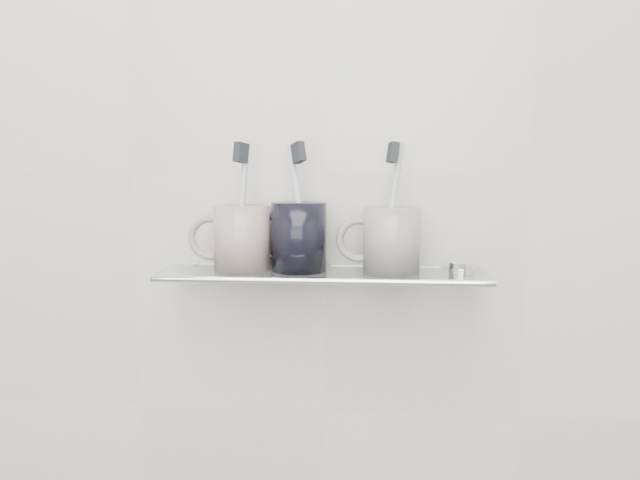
# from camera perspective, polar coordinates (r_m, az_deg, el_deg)

# --- Properties ---
(wall_back) EXTENTS (2.50, 0.00, 2.50)m
(wall_back) POSITION_cam_1_polar(r_m,az_deg,el_deg) (1.00, 0.52, 6.20)
(wall_back) COLOR beige
(wall_back) RESTS_ON ground
(shelf_glass) EXTENTS (0.50, 0.12, 0.01)m
(shelf_glass) POSITION_cam_1_polar(r_m,az_deg,el_deg) (0.96, 0.25, -3.12)
(shelf_glass) COLOR silver
(shelf_glass) RESTS_ON wall_back
(shelf_rail) EXTENTS (0.50, 0.01, 0.01)m
(shelf_rail) POSITION_cam_1_polar(r_m,az_deg,el_deg) (0.90, -0.02, -3.77)
(shelf_rail) COLOR silver
(shelf_rail) RESTS_ON shelf_glass
(bracket_left) EXTENTS (0.02, 0.03, 0.02)m
(bracket_left) POSITION_cam_1_polar(r_m,az_deg,el_deg) (1.04, -11.16, -3.02)
(bracket_left) COLOR silver
(bracket_left) RESTS_ON wall_back
(bracket_right) EXTENTS (0.02, 0.03, 0.02)m
(bracket_right) POSITION_cam_1_polar(r_m,az_deg,el_deg) (1.01, 12.40, -3.35)
(bracket_right) COLOR silver
(bracket_right) RESTS_ON wall_back
(mug_left) EXTENTS (0.11, 0.11, 0.10)m
(mug_left) POSITION_cam_1_polar(r_m,az_deg,el_deg) (0.97, -7.11, 0.17)
(mug_left) COLOR silver
(mug_left) RESTS_ON shelf_glass
(mug_left_handle) EXTENTS (0.07, 0.01, 0.07)m
(mug_left_handle) POSITION_cam_1_polar(r_m,az_deg,el_deg) (0.98, -9.99, 0.20)
(mug_left_handle) COLOR silver
(mug_left_handle) RESTS_ON mug_left
(toothbrush_left) EXTENTS (0.03, 0.04, 0.19)m
(toothbrush_left) POSITION_cam_1_polar(r_m,az_deg,el_deg) (0.97, -7.16, 3.19)
(toothbrush_left) COLOR #BBBABF
(toothbrush_left) RESTS_ON mug_left
(bristles_left) EXTENTS (0.02, 0.03, 0.03)m
(bristles_left) POSITION_cam_1_polar(r_m,az_deg,el_deg) (0.96, -7.24, 7.94)
(bristles_left) COLOR black
(bristles_left) RESTS_ON toothbrush_left
(mug_center) EXTENTS (0.09, 0.09, 0.10)m
(mug_center) POSITION_cam_1_polar(r_m,az_deg,el_deg) (0.96, -1.95, 0.29)
(mug_center) COLOR black
(mug_center) RESTS_ON shelf_glass
(mug_center_handle) EXTENTS (0.07, 0.01, 0.07)m
(mug_center_handle) POSITION_cam_1_polar(r_m,az_deg,el_deg) (0.96, -4.81, 0.32)
(mug_center_handle) COLOR black
(mug_center_handle) RESTS_ON mug_center
(toothbrush_center) EXTENTS (0.04, 0.05, 0.19)m
(toothbrush_center) POSITION_cam_1_polar(r_m,az_deg,el_deg) (0.95, -1.96, 3.19)
(toothbrush_center) COLOR silver
(toothbrush_center) RESTS_ON mug_center
(bristles_center) EXTENTS (0.03, 0.03, 0.03)m
(bristles_center) POSITION_cam_1_polar(r_m,az_deg,el_deg) (0.95, -1.98, 8.00)
(bristles_center) COLOR black
(bristles_center) RESTS_ON toothbrush_center
(mug_right) EXTENTS (0.11, 0.11, 0.10)m
(mug_right) POSITION_cam_1_polar(r_m,az_deg,el_deg) (0.95, 6.55, -0.01)
(mug_right) COLOR silver
(mug_right) RESTS_ON shelf_glass
(mug_right_handle) EXTENTS (0.07, 0.01, 0.07)m
(mug_right_handle) POSITION_cam_1_polar(r_m,az_deg,el_deg) (0.95, 3.58, 0.02)
(mug_right_handle) COLOR silver
(mug_right_handle) RESTS_ON mug_right
(toothbrush_right) EXTENTS (0.04, 0.04, 0.19)m
(toothbrush_right) POSITION_cam_1_polar(r_m,az_deg,el_deg) (0.95, 6.60, 3.12)
(toothbrush_right) COLOR #B9B9B9
(toothbrush_right) RESTS_ON mug_right
(bristles_right) EXTENTS (0.02, 0.03, 0.03)m
(bristles_right) POSITION_cam_1_polar(r_m,az_deg,el_deg) (0.95, 6.67, 7.96)
(bristles_right) COLOR black
(bristles_right) RESTS_ON toothbrush_right
(chrome_cap) EXTENTS (0.04, 0.04, 0.02)m
(chrome_cap) POSITION_cam_1_polar(r_m,az_deg,el_deg) (0.97, 12.81, -2.46)
(chrome_cap) COLOR silver
(chrome_cap) RESTS_ON shelf_glass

